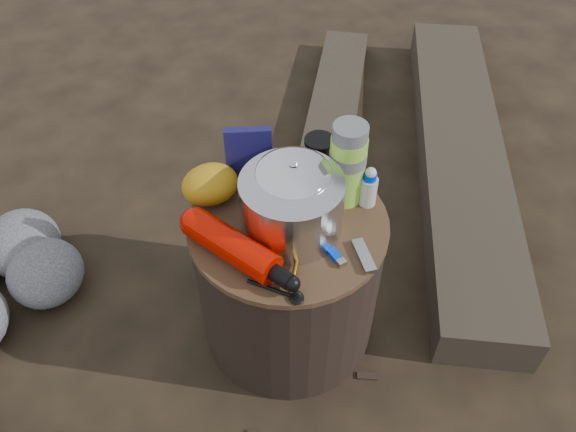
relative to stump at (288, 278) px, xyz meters
name	(u,v)px	position (x,y,z in m)	size (l,w,h in m)	color
ground	(288,323)	(0.00, 0.00, -0.23)	(60.00, 60.00, 0.00)	black
stump	(288,278)	(0.00, 0.00, 0.00)	(0.50, 0.50, 0.46)	black
rock_ring	(15,348)	(-0.75, 0.18, -0.14)	(0.40, 0.88, 0.17)	#58585D
log_main	(460,155)	(0.88, 0.39, -0.16)	(0.29, 1.73, 0.15)	#322B22
log_small	(335,105)	(0.61, 0.90, -0.19)	(0.20, 1.08, 0.09)	#322B22
foil_windscreen	(292,205)	(0.00, -0.02, 0.31)	(0.25, 0.25, 0.15)	silver
camping_pot	(293,192)	(0.02, 0.01, 0.32)	(0.18, 0.18, 0.18)	white
fuel_bottle	(233,246)	(-0.16, -0.05, 0.27)	(0.08, 0.31, 0.08)	red
thermos	(347,164)	(0.17, 0.02, 0.34)	(0.09, 0.09, 0.22)	#91DB3E
travel_mug	(319,157)	(0.15, 0.13, 0.29)	(0.08, 0.08, 0.11)	black
stuff_sack	(210,184)	(-0.15, 0.15, 0.28)	(0.15, 0.12, 0.10)	#B88312
food_pouch	(249,155)	(-0.03, 0.19, 0.31)	(0.12, 0.03, 0.15)	#141147
lighter	(332,251)	(0.05, -0.14, 0.24)	(0.02, 0.08, 0.01)	#0036E1
multitool	(364,256)	(0.12, -0.18, 0.24)	(0.03, 0.10, 0.01)	#B5B5B9
spork	(271,288)	(-0.12, -0.18, 0.24)	(0.03, 0.13, 0.01)	black
squeeze_bottle	(369,188)	(0.21, -0.02, 0.28)	(0.04, 0.04, 0.10)	silver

